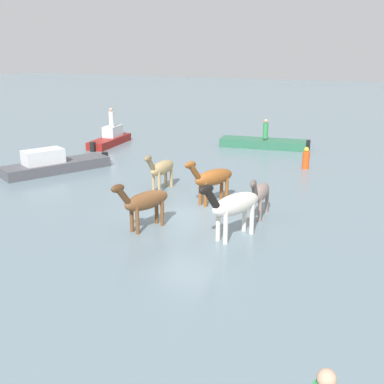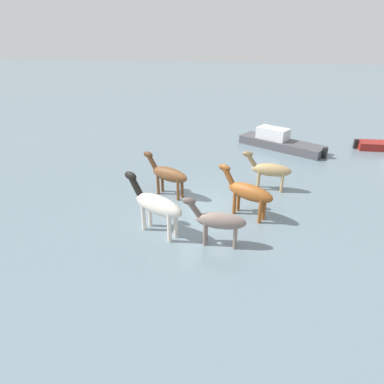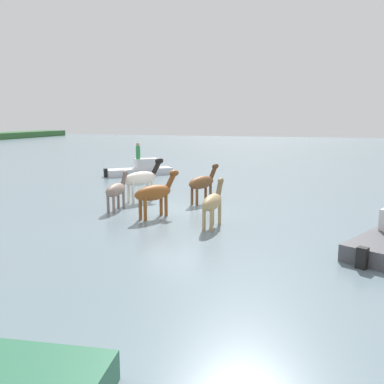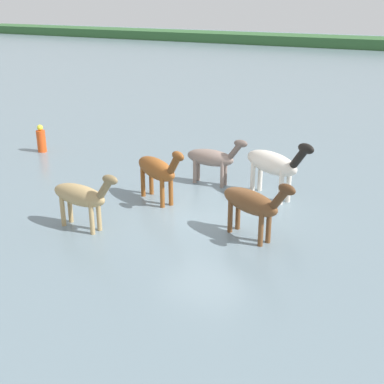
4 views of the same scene
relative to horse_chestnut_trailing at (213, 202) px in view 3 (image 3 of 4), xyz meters
name	(u,v)px [view 3 (image 3 of 4)]	position (x,y,z in m)	size (l,w,h in m)	color
ground_plane	(172,209)	(2.53, 2.58, -0.98)	(153.85, 153.85, 0.00)	slate
horse_chestnut_trailing	(213,202)	(0.00, 0.00, 0.00)	(2.28, 0.63, 1.77)	tan
horse_mid_herd	(116,190)	(1.62, 4.88, -0.04)	(2.18, 0.54, 1.70)	gray
horse_lead	(155,193)	(0.80, 2.69, 0.08)	(2.36, 1.45, 1.91)	brown
horse_rear_stallion	(142,179)	(3.87, 4.62, 0.17)	(2.59, 1.51, 2.08)	silver
horse_dun_straggler	(202,182)	(4.34, 1.60, 0.04)	(2.34, 1.22, 1.85)	brown
boat_skiff_near	(141,171)	(12.81, 8.63, -0.66)	(4.09, 4.48, 1.34)	silver
person_spotter_bow	(138,151)	(12.55, 8.69, 0.77)	(0.32, 0.32, 1.19)	#338C4C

